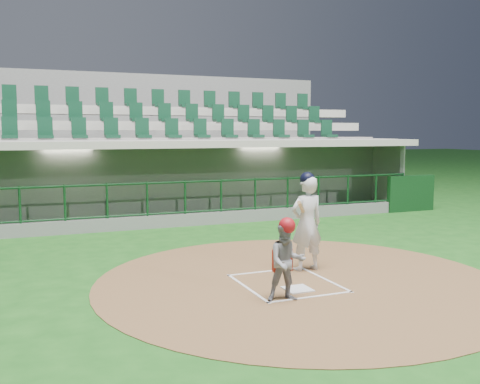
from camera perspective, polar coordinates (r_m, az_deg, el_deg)
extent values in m
plane|color=#174D16|center=(9.71, 4.18, -9.31)|extent=(120.00, 120.00, 0.00)
cylinder|color=brown|center=(9.67, 6.33, -9.36)|extent=(7.20, 7.20, 0.01)
cube|color=silver|center=(9.11, 6.16, -10.25)|extent=(0.43, 0.43, 0.02)
cube|color=white|center=(9.14, 0.74, -10.18)|extent=(0.05, 1.80, 0.01)
cube|color=white|center=(9.80, 8.96, -9.12)|extent=(0.05, 1.80, 0.01)
cube|color=white|center=(10.19, 2.80, -8.46)|extent=(1.55, 0.05, 0.01)
cube|color=white|center=(8.73, 7.58, -11.04)|extent=(1.55, 0.05, 0.01)
cube|color=slate|center=(16.72, -7.31, -4.63)|extent=(15.00, 3.00, 0.10)
cube|color=gray|center=(18.05, -8.67, 0.66)|extent=(15.00, 0.20, 2.70)
cube|color=#B1AD9C|center=(17.91, -8.59, 1.42)|extent=(13.50, 0.04, 0.90)
cube|color=gray|center=(19.78, 14.14, 1.03)|extent=(0.20, 3.00, 2.70)
cube|color=#ABA59A|center=(16.17, -7.22, 5.17)|extent=(15.40, 3.50, 0.20)
cube|color=slate|center=(15.12, -5.84, -3.08)|extent=(15.00, 0.15, 0.40)
cube|color=black|center=(14.95, -5.91, 2.89)|extent=(15.00, 0.01, 0.95)
cube|color=brown|center=(17.67, -8.19, -3.14)|extent=(12.75, 0.40, 0.45)
cube|color=white|center=(15.93, -17.97, 4.43)|extent=(1.30, 0.35, 0.04)
cube|color=white|center=(17.42, 2.18, 4.87)|extent=(1.30, 0.35, 0.04)
cube|color=black|center=(18.73, 17.75, -0.14)|extent=(1.80, 0.18, 1.20)
imported|color=#A4111A|center=(17.18, -12.70, -1.01)|extent=(1.19, 0.64, 1.93)
imported|color=maroon|center=(17.48, -6.32, -1.02)|extent=(0.99, 0.77, 1.78)
imported|color=#AE121C|center=(18.41, 3.47, -0.80)|extent=(1.59, 0.70, 1.66)
cube|color=gray|center=(19.63, -9.80, 1.97)|extent=(17.00, 6.50, 2.50)
cube|color=#9E988F|center=(18.11, -8.86, 5.27)|extent=(16.60, 0.95, 0.30)
cube|color=#AAA699|center=(19.04, -9.54, 6.96)|extent=(16.60, 0.95, 0.30)
cube|color=#ACA89B|center=(19.98, -10.17, 8.49)|extent=(16.60, 0.95, 0.30)
cube|color=slate|center=(22.86, -11.67, 5.99)|extent=(17.00, 0.25, 5.05)
imported|color=silver|center=(10.19, 7.13, -3.35)|extent=(0.67, 0.45, 1.80)
sphere|color=black|center=(10.08, 7.20, 1.34)|extent=(0.28, 0.28, 0.28)
cylinder|color=#B28251|center=(9.80, 6.59, -1.72)|extent=(0.58, 0.79, 0.39)
imported|color=gray|center=(8.38, 5.01, -7.42)|extent=(0.69, 0.58, 1.23)
sphere|color=#A01118|center=(8.26, 5.04, -3.60)|extent=(0.26, 0.26, 0.26)
cube|color=#9E1D11|center=(8.51, 4.54, -7.26)|extent=(0.32, 0.10, 0.35)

